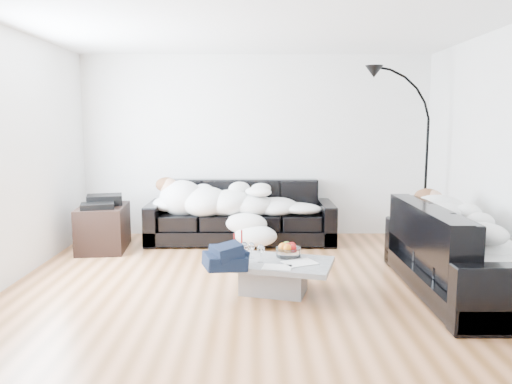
{
  "coord_description": "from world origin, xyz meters",
  "views": [
    {
      "loc": [
        -0.01,
        -5.02,
        1.65
      ],
      "look_at": [
        0.0,
        0.3,
        0.9
      ],
      "focal_mm": 35.0,
      "sensor_mm": 36.0,
      "label": 1
    }
  ],
  "objects_px": {
    "sleeper_back": "(241,197)",
    "wine_glass_a": "(251,250)",
    "coffee_table": "(273,277)",
    "fruit_bowl": "(288,249)",
    "candle_left": "(234,245)",
    "stereo": "(102,201)",
    "floor_lamp": "(426,170)",
    "candle_right": "(242,242)",
    "shoes": "(281,281)",
    "sofa_back": "(241,212)",
    "wine_glass_b": "(244,252)",
    "wine_glass_c": "(261,254)",
    "av_cabinet": "(103,228)",
    "sofa_right": "(460,250)",
    "sleeper_right": "(461,228)"
  },
  "relations": [
    {
      "from": "sleeper_back",
      "to": "wine_glass_a",
      "type": "xyz_separation_m",
      "value": [
        0.16,
        -1.95,
        -0.24
      ]
    },
    {
      "from": "coffee_table",
      "to": "wine_glass_a",
      "type": "xyz_separation_m",
      "value": [
        -0.21,
        0.1,
        0.24
      ]
    },
    {
      "from": "fruit_bowl",
      "to": "candle_left",
      "type": "xyz_separation_m",
      "value": [
        -0.54,
        0.07,
        0.03
      ]
    },
    {
      "from": "stereo",
      "to": "floor_lamp",
      "type": "relative_size",
      "value": 0.21
    },
    {
      "from": "candle_right",
      "to": "floor_lamp",
      "type": "relative_size",
      "value": 0.12
    },
    {
      "from": "candle_right",
      "to": "stereo",
      "type": "distance_m",
      "value": 2.33
    },
    {
      "from": "sleeper_back",
      "to": "coffee_table",
      "type": "relative_size",
      "value": 1.95
    },
    {
      "from": "shoes",
      "to": "floor_lamp",
      "type": "relative_size",
      "value": 0.19
    },
    {
      "from": "fruit_bowl",
      "to": "shoes",
      "type": "xyz_separation_m",
      "value": [
        -0.07,
        0.1,
        -0.35
      ]
    },
    {
      "from": "sleeper_back",
      "to": "floor_lamp",
      "type": "distance_m",
      "value": 2.45
    },
    {
      "from": "candle_left",
      "to": "sofa_back",
      "type": "bearing_deg",
      "value": 89.66
    },
    {
      "from": "wine_glass_b",
      "to": "wine_glass_c",
      "type": "distance_m",
      "value": 0.16
    },
    {
      "from": "wine_glass_c",
      "to": "floor_lamp",
      "type": "relative_size",
      "value": 0.08
    },
    {
      "from": "wine_glass_b",
      "to": "shoes",
      "type": "bearing_deg",
      "value": 34.06
    },
    {
      "from": "sofa_back",
      "to": "stereo",
      "type": "bearing_deg",
      "value": -166.84
    },
    {
      "from": "floor_lamp",
      "to": "candle_left",
      "type": "bearing_deg",
      "value": -155.75
    },
    {
      "from": "wine_glass_a",
      "to": "av_cabinet",
      "type": "xyz_separation_m",
      "value": [
        -1.94,
        1.59,
        -0.11
      ]
    },
    {
      "from": "sofa_right",
      "to": "av_cabinet",
      "type": "bearing_deg",
      "value": 66.89
    },
    {
      "from": "candle_right",
      "to": "shoes",
      "type": "bearing_deg",
      "value": -4.82
    },
    {
      "from": "shoes",
      "to": "wine_glass_c",
      "type": "bearing_deg",
      "value": -130.63
    },
    {
      "from": "sofa_right",
      "to": "wine_glass_a",
      "type": "relative_size",
      "value": 13.46
    },
    {
      "from": "sleeper_back",
      "to": "wine_glass_a",
      "type": "bearing_deg",
      "value": -85.3
    },
    {
      "from": "sleeper_back",
      "to": "sleeper_right",
      "type": "height_order",
      "value": "sleeper_right"
    },
    {
      "from": "sleeper_back",
      "to": "sleeper_right",
      "type": "xyz_separation_m",
      "value": [
        2.17,
        -2.05,
        0.0
      ]
    },
    {
      "from": "sofa_right",
      "to": "floor_lamp",
      "type": "relative_size",
      "value": 1.01
    },
    {
      "from": "sofa_back",
      "to": "candle_left",
      "type": "distance_m",
      "value": 1.89
    },
    {
      "from": "sofa_back",
      "to": "sleeper_back",
      "type": "distance_m",
      "value": 0.23
    },
    {
      "from": "fruit_bowl",
      "to": "wine_glass_b",
      "type": "height_order",
      "value": "wine_glass_b"
    },
    {
      "from": "shoes",
      "to": "candle_left",
      "type": "bearing_deg",
      "value": 178.79
    },
    {
      "from": "wine_glass_b",
      "to": "stereo",
      "type": "bearing_deg",
      "value": 137.78
    },
    {
      "from": "wine_glass_b",
      "to": "shoes",
      "type": "distance_m",
      "value": 0.58
    },
    {
      "from": "sofa_back",
      "to": "wine_glass_b",
      "type": "distance_m",
      "value": 2.11
    },
    {
      "from": "stereo",
      "to": "floor_lamp",
      "type": "bearing_deg",
      "value": -15.5
    },
    {
      "from": "coffee_table",
      "to": "floor_lamp",
      "type": "height_order",
      "value": "floor_lamp"
    },
    {
      "from": "candle_right",
      "to": "shoes",
      "type": "relative_size",
      "value": 0.61
    },
    {
      "from": "candle_left",
      "to": "candle_right",
      "type": "xyz_separation_m",
      "value": [
        0.07,
        0.06,
        0.01
      ]
    },
    {
      "from": "sofa_right",
      "to": "candle_right",
      "type": "distance_m",
      "value": 2.13
    },
    {
      "from": "sofa_right",
      "to": "shoes",
      "type": "relative_size",
      "value": 5.34
    },
    {
      "from": "wine_glass_c",
      "to": "stereo",
      "type": "xyz_separation_m",
      "value": [
        -2.03,
        1.73,
        0.23
      ]
    },
    {
      "from": "wine_glass_a",
      "to": "floor_lamp",
      "type": "xyz_separation_m",
      "value": [
        2.23,
        1.6,
        0.63
      ]
    },
    {
      "from": "sofa_right",
      "to": "shoes",
      "type": "distance_m",
      "value": 1.77
    },
    {
      "from": "candle_right",
      "to": "floor_lamp",
      "type": "xyz_separation_m",
      "value": [
        2.33,
        1.43,
        0.59
      ]
    },
    {
      "from": "coffee_table",
      "to": "stereo",
      "type": "height_order",
      "value": "stereo"
    },
    {
      "from": "shoes",
      "to": "floor_lamp",
      "type": "bearing_deg",
      "value": 32.35
    },
    {
      "from": "coffee_table",
      "to": "wine_glass_c",
      "type": "bearing_deg",
      "value": -159.29
    },
    {
      "from": "wine_glass_c",
      "to": "av_cabinet",
      "type": "relative_size",
      "value": 0.2
    },
    {
      "from": "sofa_back",
      "to": "sleeper_back",
      "type": "height_order",
      "value": "sleeper_back"
    },
    {
      "from": "wine_glass_b",
      "to": "av_cabinet",
      "type": "xyz_separation_m",
      "value": [
        -1.87,
        1.69,
        -0.13
      ]
    },
    {
      "from": "stereo",
      "to": "wine_glass_b",
      "type": "bearing_deg",
      "value": -57.9
    },
    {
      "from": "floor_lamp",
      "to": "fruit_bowl",
      "type": "bearing_deg",
      "value": -147.62
    }
  ]
}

